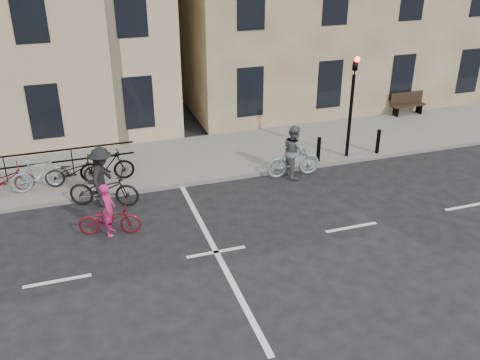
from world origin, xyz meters
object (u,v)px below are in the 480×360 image
object	(u,v)px
bench	(407,103)
cyclist_pink	(109,217)
traffic_light	(352,95)
cyclist_grey	(294,156)
cyclist_dark	(103,183)

from	to	relation	value
bench	cyclist_pink	distance (m)	14.75
traffic_light	cyclist_grey	size ratio (longest dim) A/B	2.06
traffic_light	cyclist_grey	world-z (taller)	traffic_light
traffic_light	cyclist_dark	size ratio (longest dim) A/B	1.73
traffic_light	bench	size ratio (longest dim) A/B	2.44
traffic_light	bench	distance (m)	6.14
bench	cyclist_pink	xyz separation A→B (m)	(-13.52, -5.90, -0.14)
cyclist_pink	bench	bearing A→B (deg)	-52.57
bench	cyclist_dark	world-z (taller)	cyclist_dark
cyclist_pink	cyclist_grey	xyz separation A→B (m)	(6.32, 1.86, 0.20)
traffic_light	cyclist_dark	distance (m)	8.90
bench	cyclist_grey	bearing A→B (deg)	-150.69
traffic_light	cyclist_dark	xyz separation A→B (m)	(-8.70, -0.77, -1.71)
traffic_light	cyclist_pink	world-z (taller)	traffic_light
bench	cyclist_pink	world-z (taller)	cyclist_pink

